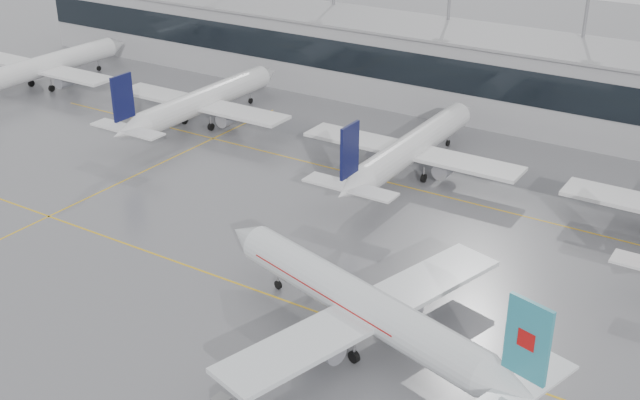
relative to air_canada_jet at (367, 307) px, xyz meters
The scene contains 12 objects.
ground 14.34m from the air_canada_jet, behind, with size 320.00×320.00×0.00m, color slate.
taxi_line_main 14.34m from the air_canada_jet, behind, with size 120.00×0.25×0.01m, color gold.
taxi_line_north 34.94m from the air_canada_jet, 113.21° to the left, with size 120.00×0.25×0.01m, color gold.
taxi_line_cross 47.01m from the air_canada_jet, 158.83° to the left, with size 0.25×60.00×0.01m, color gold.
terminal 65.41m from the air_canada_jet, 102.09° to the left, with size 180.00×15.00×12.00m, color #9A999D.
terminal_glass 58.13m from the air_canada_jet, 103.65° to the left, with size 180.00×0.20×5.00m, color black.
terminal_roof 65.91m from the air_canada_jet, 102.09° to the left, with size 182.00×16.00×0.40m, color gray.
light_masts 71.88m from the air_canada_jet, 101.08° to the left, with size 156.40×1.00×22.60m.
air_canada_jet is the anchor object (origin of this frame).
parked_jet_a 90.95m from the air_canada_jet, 156.95° to the left, with size 29.64×36.96×11.72m.
parked_jet_b 60.32m from the air_canada_jet, 143.82° to the left, with size 29.64×36.96×11.72m.
parked_jet_c 38.15m from the air_canada_jet, 111.03° to the left, with size 29.64×36.96×11.72m.
Camera 1 is at (41.85, -53.41, 41.97)m, focal length 45.00 mm.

